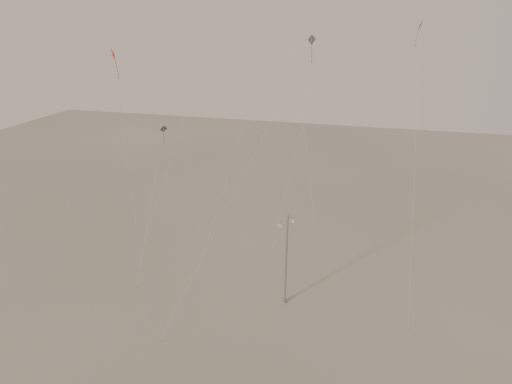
# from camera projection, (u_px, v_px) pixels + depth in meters

# --- Properties ---
(ground) EXTENTS (160.00, 160.00, 0.00)m
(ground) POSITION_uv_depth(u_px,v_px,m) (261.00, 350.00, 32.86)
(ground) COLOR #A19985
(ground) RESTS_ON ground
(street_lamp) EXTENTS (1.61, 0.65, 9.39)m
(street_lamp) POSITION_uv_depth(u_px,v_px,m) (286.00, 257.00, 36.50)
(street_lamp) COLOR gray
(street_lamp) RESTS_ON ground
(kite_0) EXTENTS (10.65, 11.32, 35.74)m
(kite_0) POSITION_uv_depth(u_px,v_px,m) (219.00, 5.00, 38.62)
(kite_0) COLOR maroon
(kite_0) RESTS_ON ground
(kite_1) EXTENTS (10.32, 13.44, 23.90)m
(kite_1) POSITION_uv_depth(u_px,v_px,m) (279.00, 106.00, 33.82)
(kite_1) COLOR #35302C
(kite_1) RESTS_ON ground
(kite_3) EXTENTS (0.56, 0.57, 23.17)m
(kite_3) POSITION_uv_depth(u_px,v_px,m) (123.00, 128.00, 29.62)
(kite_3) COLOR maroon
(kite_3) RESTS_ON ground
(kite_4) EXTENTS (1.98, 9.55, 24.97)m
(kite_4) POSITION_uv_depth(u_px,v_px,m) (417.00, 100.00, 33.94)
(kite_4) COLOR #35302C
(kite_4) RESTS_ON ground
(kite_5) EXTENTS (7.38, 10.54, 34.49)m
(kite_5) POSITION_uv_depth(u_px,v_px,m) (290.00, 5.00, 44.12)
(kite_5) COLOR maroon
(kite_5) RESTS_ON ground
(kite_6) EXTENTS (2.29, 5.37, 15.67)m
(kite_6) POSITION_uv_depth(u_px,v_px,m) (158.00, 165.00, 39.00)
(kite_6) COLOR #35302C
(kite_6) RESTS_ON ground
(kite_7) EXTENTS (9.32, 8.90, 31.98)m
(kite_7) POSITION_uv_depth(u_px,v_px,m) (282.00, 9.00, 35.90)
(kite_7) COLOR maroon
(kite_7) RESTS_ON ground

